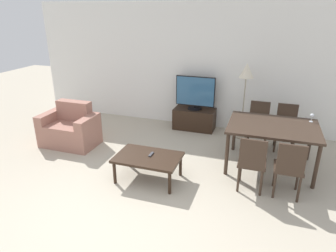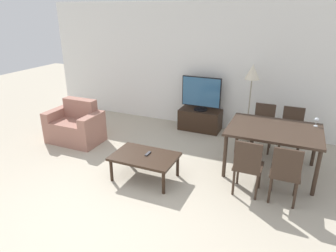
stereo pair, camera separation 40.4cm
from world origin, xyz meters
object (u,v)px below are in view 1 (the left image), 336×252
dining_chair_far_left (258,122)px  wine_glass_left (312,116)px  tv (195,93)px  armchair (70,130)px  tv_stand (194,119)px  coffee_table (148,159)px  remote_primary (151,154)px  dining_chair_near_right (289,167)px  dining_chair_near (252,161)px  dining_chair_far (286,125)px  floor_lamp (246,75)px  dining_table (273,129)px

dining_chair_far_left → wine_glass_left: wine_glass_left is taller
tv → armchair: bearing=-143.0°
tv_stand → coffee_table: size_ratio=0.90×
armchair → tv: bearing=37.0°
tv → remote_primary: (-0.13, -2.28, -0.42)m
dining_chair_near_right → dining_chair_near: bearing=180.0°
armchair → dining_chair_far: 4.18m
tv_stand → dining_chair_far_left: bearing=-18.0°
dining_chair_near → floor_lamp: 2.19m
dining_chair_near → wine_glass_left: size_ratio=5.97×
armchair → tv_stand: (2.13, 1.61, -0.08)m
coffee_table → dining_chair_far: bearing=42.7°
tv_stand → tv: tv is taller
tv_stand → floor_lamp: 1.52m
tv → floor_lamp: bearing=-8.1°
coffee_table → dining_chair_far_left: 2.45m
floor_lamp → remote_primary: size_ratio=10.41×
tv_stand → tv: (0.00, -0.00, 0.60)m
floor_lamp → dining_chair_near: bearing=-80.5°
armchair → tv_stand: armchair is taller
coffee_table → dining_chair_near: 1.57m
armchair → dining_chair_near: (3.51, -0.55, 0.18)m
dining_chair_far → dining_chair_near_right: size_ratio=1.00×
dining_chair_far_left → dining_table: bearing=-73.5°
dining_table → dining_chair_near: (-0.25, -0.85, -0.20)m
dining_chair_far_left → dining_chair_near_right: bearing=-73.5°
armchair → wine_glass_left: (4.36, 0.67, 0.55)m
coffee_table → floor_lamp: 2.68m
armchair → dining_chair_near_right: size_ratio=1.22×
dining_table → tv_stand: bearing=141.5°
dining_chair_far_left → wine_glass_left: size_ratio=5.97×
dining_table → dining_chair_far_left: dining_chair_far_left is taller
remote_primary → dining_table: bearing=29.0°
tv → remote_primary: size_ratio=5.74×
dining_table → remote_primary: bearing=-151.0°
tv → dining_chair_near_right: bearing=-48.7°
tv_stand → dining_chair_near_right: bearing=-48.7°
armchair → floor_lamp: (3.18, 1.45, 1.01)m
dining_chair_near_right → dining_chair_far_left: (-0.50, 1.70, 0.00)m
dining_chair_far_left → wine_glass_left: (0.85, -0.48, 0.38)m
dining_table → dining_chair_far: dining_chair_far is taller
dining_chair_far → floor_lamp: (-0.84, 0.30, 0.83)m
tv_stand → wine_glass_left: bearing=-22.6°
tv_stand → dining_chair_far_left: dining_chair_far_left is taller
floor_lamp → wine_glass_left: bearing=-33.3°
armchair → dining_chair_far_left: dining_chair_far_left is taller
tv_stand → tv: 0.60m
dining_chair_near_right → dining_chair_far_left: size_ratio=1.00×
tv_stand → dining_chair_near: size_ratio=1.04×
tv_stand → dining_chair_far: (1.89, -0.45, 0.26)m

